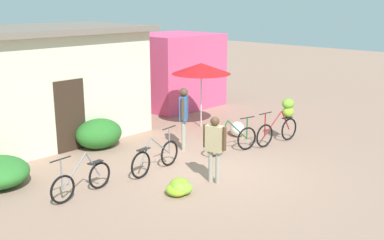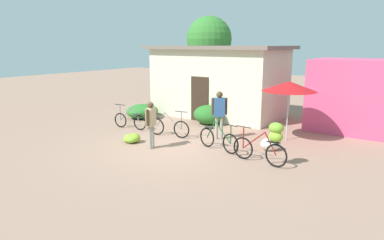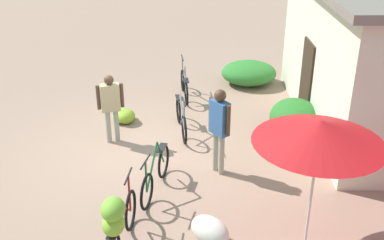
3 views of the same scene
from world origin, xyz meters
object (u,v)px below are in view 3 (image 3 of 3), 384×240
Objects in this scene: bicycle_leftmost at (184,85)px; person_vendor at (219,123)px; bicycle_center_loaded at (156,174)px; market_umbrella at (320,132)px; produce_sack at (210,231)px; person_bystander at (111,102)px; bicycle_by_shop at (117,222)px; bicycle_near_pile at (181,118)px; banana_pile_on_ground at (124,116)px.

person_vendor reaches higher than bicycle_leftmost.
bicycle_leftmost is 4.51m from bicycle_center_loaded.
produce_sack is at bearing -89.35° from market_umbrella.
bicycle_leftmost is 1.02× the size of person_bystander.
person_bystander reaches higher than bicycle_by_shop.
person_vendor reaches higher than bicycle_near_pile.
banana_pile_on_ground is (-4.89, -0.56, -0.62)m from bicycle_by_shop.
banana_pile_on_ground is (-0.58, -1.40, -0.21)m from bicycle_near_pile.
bicycle_near_pile is at bearing 67.48° from banana_pile_on_ground.
produce_sack is 2.28m from person_vendor.
bicycle_near_pile is 1.10× the size of person_bystander.
bicycle_near_pile reaches higher than banana_pile_on_ground.
produce_sack is at bearing 33.56° from bicycle_center_loaded.
market_umbrella is 1.21× the size of person_vendor.
bicycle_by_shop is (6.38, -0.89, 0.42)m from bicycle_leftmost.
person_bystander is at bearing -31.66° from bicycle_leftmost.
bicycle_leftmost reaches higher than bicycle_center_loaded.
bicycle_by_shop is at bearing 9.77° from person_bystander.
bicycle_near_pile is 4.41m from bicycle_by_shop.
person_bystander is (2.53, -1.56, 0.61)m from bicycle_leftmost.
banana_pile_on_ground is at bearing -112.52° from bicycle_near_pile.
person_bystander is at bearing -5.93° from banana_pile_on_ground.
person_bystander is (0.45, -1.51, 0.59)m from bicycle_near_pile.
bicycle_center_loaded is 1.07× the size of person_bystander.
market_umbrella is 6.42m from bicycle_leftmost.
market_umbrella is at bearing 46.55° from person_bystander.
person_vendor is at bearing 148.12° from bicycle_by_shop.
banana_pile_on_ground is (1.49, -1.45, -0.20)m from bicycle_leftmost.
banana_pile_on_ground is (-4.39, -3.44, -1.81)m from market_umbrella.
banana_pile_on_ground is at bearing -44.17° from bicycle_leftmost.
person_vendor reaches higher than person_bystander.
banana_pile_on_ground is at bearing -156.55° from produce_sack.
bicycle_center_loaded is (4.48, -0.48, 0.02)m from bicycle_leftmost.
banana_pile_on_ground is at bearing 174.07° from person_bystander.
bicycle_by_shop is at bearing -70.54° from produce_sack.
bicycle_center_loaded is (-1.41, -2.47, -1.59)m from market_umbrella.
bicycle_leftmost is 2.30× the size of produce_sack.
bicycle_leftmost is 2.27× the size of banana_pile_on_ground.
bicycle_center_loaded reaches higher than produce_sack.
banana_pile_on_ground is at bearing -162.04° from bicycle_center_loaded.
bicycle_near_pile is 2.43× the size of banana_pile_on_ground.
person_vendor is at bearing 173.30° from produce_sack.
bicycle_by_shop reaches higher than bicycle_near_pile.
produce_sack is at bearing 7.62° from bicycle_near_pile.
produce_sack is (-0.48, 1.36, -0.55)m from bicycle_by_shop.
bicycle_by_shop is 1.54m from produce_sack.
person_vendor is 1.12× the size of person_bystander.
bicycle_near_pile is at bearing -1.40° from bicycle_leftmost.
market_umbrella is at bearing 60.35° from bicycle_center_loaded.
person_vendor reaches higher than banana_pile_on_ground.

